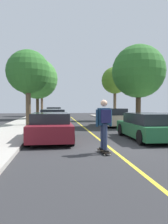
% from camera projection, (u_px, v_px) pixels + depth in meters
% --- Properties ---
extents(ground, '(80.00, 80.00, 0.00)m').
position_uv_depth(ground, '(110.00, 148.00, 8.68)').
color(ground, '#2D2D30').
extents(center_line, '(0.12, 39.20, 0.01)m').
position_uv_depth(center_line, '(93.00, 135.00, 12.65)').
color(center_line, gold).
rests_on(center_line, ground).
extents(parked_car_left_nearest, '(2.02, 4.57, 1.30)m').
position_uv_depth(parked_car_left_nearest, '(50.00, 127.00, 10.65)').
color(parked_car_left_nearest, maroon).
rests_on(parked_car_left_nearest, ground).
extents(parked_car_left_near, '(2.05, 4.33, 1.36)m').
position_uv_depth(parked_car_left_near, '(52.00, 119.00, 16.50)').
color(parked_car_left_near, '#38383D').
rests_on(parked_car_left_near, ground).
extents(parked_car_left_far, '(2.01, 4.54, 1.30)m').
position_uv_depth(parked_car_left_far, '(53.00, 115.00, 22.46)').
color(parked_car_left_far, '#1E5B33').
rests_on(parked_car_left_far, ground).
extents(parked_car_left_farthest, '(2.02, 4.39, 1.42)m').
position_uv_depth(parked_car_left_farthest, '(54.00, 113.00, 28.69)').
color(parked_car_left_farthest, '#B7B7BC').
rests_on(parked_car_left_farthest, ground).
extents(parked_car_right_nearest, '(2.05, 4.45, 1.28)m').
position_uv_depth(parked_car_right_nearest, '(148.00, 126.00, 10.90)').
color(parked_car_right_nearest, '#1E5B33').
rests_on(parked_car_right_nearest, ground).
extents(parked_car_right_near, '(1.93, 4.44, 1.41)m').
position_uv_depth(parked_car_right_near, '(112.00, 117.00, 17.96)').
color(parked_car_right_near, '#BCAD89').
rests_on(parked_car_right_near, ground).
extents(street_tree_left_nearest, '(3.37, 3.37, 5.81)m').
position_uv_depth(street_tree_left_nearest, '(28.00, 72.00, 17.48)').
color(street_tree_left_nearest, brown).
rests_on(street_tree_left_nearest, sidewalk_left).
extents(street_tree_left_near, '(4.69, 4.69, 6.96)m').
position_uv_depth(street_tree_left_near, '(37.00, 79.00, 26.22)').
color(street_tree_left_near, '#3D2D1E').
rests_on(street_tree_left_near, sidewalk_left).
extents(street_tree_left_far, '(3.39, 3.39, 6.29)m').
position_uv_depth(street_tree_left_far, '(42.00, 85.00, 34.30)').
color(street_tree_left_far, brown).
rests_on(street_tree_left_far, sidewalk_left).
extents(street_tree_right_nearest, '(4.06, 4.06, 6.16)m').
position_uv_depth(street_tree_right_nearest, '(138.00, 72.00, 17.30)').
color(street_tree_right_nearest, '#3D2D1E').
rests_on(street_tree_right_nearest, sidewalk_right).
extents(street_tree_right_near, '(2.86, 2.86, 5.64)m').
position_uv_depth(street_tree_right_near, '(115.00, 81.00, 24.23)').
color(street_tree_right_near, brown).
rests_on(street_tree_right_near, sidewalk_right).
extents(fire_hydrant, '(0.20, 0.20, 0.70)m').
position_uv_depth(fire_hydrant, '(160.00, 126.00, 12.93)').
color(fire_hydrant, '#B2140F').
rests_on(fire_hydrant, sidewalk_right).
extents(skateboard, '(0.33, 0.86, 0.10)m').
position_uv_depth(skateboard, '(104.00, 151.00, 7.74)').
color(skateboard, black).
rests_on(skateboard, ground).
extents(skateboarder, '(0.59, 0.71, 1.74)m').
position_uv_depth(skateboarder, '(104.00, 122.00, 7.67)').
color(skateboarder, black).
rests_on(skateboarder, skateboard).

